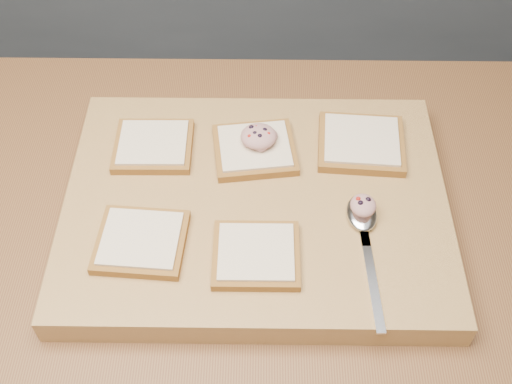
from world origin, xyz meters
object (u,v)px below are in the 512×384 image
tuna_salad_dollop (259,136)px  spoon (363,222)px  cutting_board (256,206)px  bread_far_center (255,149)px

tuna_salad_dollop → spoon: bearing=-44.3°
cutting_board → bread_far_center: (-0.00, 0.08, 0.03)m
cutting_board → bread_far_center: bread_far_center is taller
bread_far_center → tuna_salad_dollop: 0.02m
bread_far_center → spoon: 0.19m
bread_far_center → spoon: size_ratio=0.62×
bread_far_center → spoon: bearing=-41.9°
cutting_board → bread_far_center: 0.09m
cutting_board → tuna_salad_dollop: 0.10m
cutting_board → spoon: (0.14, -0.05, 0.03)m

